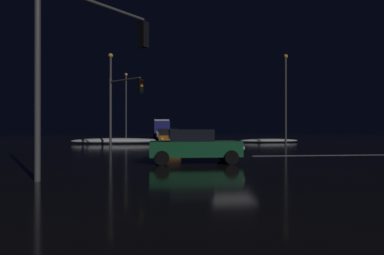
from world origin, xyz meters
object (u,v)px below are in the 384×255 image
sedan_orange (169,138)px  sedan_silver (163,134)px  sedan_black (167,135)px  streetlamp_right_near (286,92)px  traffic_signal_sw (90,49)px  box_truck (162,128)px  streetlamp_left_far (126,101)px  traffic_signal_nw (123,99)px  streetlamp_left_near (111,92)px  sedan_green_crossing (194,146)px  sedan_gray (166,136)px

sedan_orange → sedan_silver: (-0.13, 18.75, 0.00)m
sedan_black → sedan_silver: (-0.41, 6.21, 0.00)m
sedan_orange → streetlamp_right_near: (11.90, 2.65, 4.45)m
traffic_signal_sw → streetlamp_right_near: size_ratio=0.70×
sedan_orange → traffic_signal_sw: 17.92m
sedan_black → box_truck: size_ratio=0.52×
sedan_black → streetlamp_left_far: size_ratio=0.45×
traffic_signal_nw → streetlamp_left_far: (-1.81, 22.31, 1.64)m
sedan_black → streetlamp_left_near: 12.21m
sedan_green_crossing → traffic_signal_nw: 11.39m
sedan_black → streetlamp_left_far: (-5.74, 6.11, 4.70)m
sedan_gray → traffic_signal_nw: size_ratio=0.77×
traffic_signal_nw → streetlamp_left_far: 22.44m
traffic_signal_sw → streetlamp_right_near: streetlamp_right_near is taller
streetlamp_left_far → streetlamp_right_near: (17.36, -16.00, -0.25)m
sedan_green_crossing → traffic_signal_nw: bearing=112.9°
sedan_orange → streetlamp_left_near: (-5.46, 2.65, 4.27)m
streetlamp_left_far → sedan_orange: bearing=-73.7°
box_truck → streetlamp_left_near: size_ratio=0.94×
streetlamp_left_far → sedan_silver: bearing=1.1°
traffic_signal_nw → sedan_gray: bearing=70.9°
sedan_black → traffic_signal_sw: (-3.73, -29.74, 3.62)m
sedan_orange → streetlamp_right_near: streetlamp_right_near is taller
sedan_orange → sedan_gray: bearing=90.3°
box_truck → streetlamp_left_near: streetlamp_left_near is taller
box_truck → traffic_signal_nw: bearing=-96.7°
sedan_gray → sedan_black: (0.32, 5.76, 0.00)m
sedan_silver → traffic_signal_sw: bearing=-95.3°
sedan_gray → traffic_signal_sw: (-3.41, -23.98, 3.62)m
sedan_green_crossing → traffic_signal_sw: (-4.06, -3.44, 3.62)m
traffic_signal_nw → traffic_signal_sw: size_ratio=0.88×
sedan_silver → box_truck: box_truck is taller
sedan_black → traffic_signal_nw: 16.94m
traffic_signal_nw → streetlamp_right_near: bearing=22.1°
streetlamp_left_far → sedan_black: bearing=-46.8°
sedan_gray → sedan_silver: (-0.08, 11.97, 0.00)m
sedan_black → streetlamp_right_near: size_ratio=0.47×
sedan_green_crossing → traffic_signal_sw: bearing=-139.8°
streetlamp_left_far → streetlamp_right_near: streetlamp_left_far is taller
sedan_silver → traffic_signal_nw: traffic_signal_nw is taller
sedan_green_crossing → streetlamp_right_near: streetlamp_right_near is taller
box_truck → traffic_signal_nw: size_ratio=1.47×
sedan_gray → streetlamp_left_far: 13.88m
sedan_gray → streetlamp_right_near: bearing=-19.1°
sedan_black → sedan_green_crossing: same height
box_truck → streetlamp_left_far: streetlamp_left_far is taller
sedan_orange → streetlamp_right_near: size_ratio=0.47×
box_truck → streetlamp_left_far: bearing=-127.5°
box_truck → streetlamp_right_near: streetlamp_right_near is taller
sedan_orange → sedan_black: (0.28, 12.53, 0.00)m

